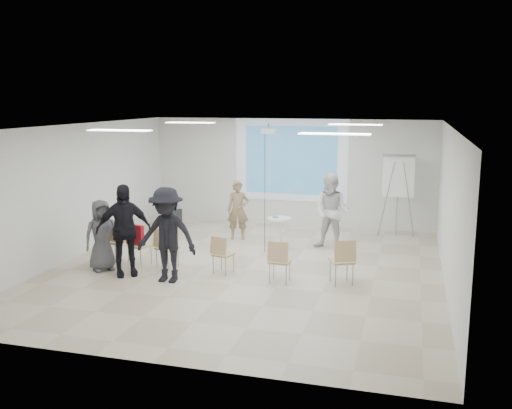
% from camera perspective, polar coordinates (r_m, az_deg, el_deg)
% --- Properties ---
extents(floor, '(8.00, 9.00, 0.10)m').
position_cam_1_polar(floor, '(12.13, -1.01, -6.72)').
color(floor, beige).
rests_on(floor, ground).
extents(ceiling, '(8.00, 9.00, 0.10)m').
position_cam_1_polar(ceiling, '(11.60, -1.06, 8.07)').
color(ceiling, white).
rests_on(ceiling, wall_back).
extents(wall_back, '(8.00, 0.10, 3.00)m').
position_cam_1_polar(wall_back, '(16.13, 3.54, 3.24)').
color(wall_back, silver).
rests_on(wall_back, floor).
extents(wall_left, '(0.10, 9.00, 3.00)m').
position_cam_1_polar(wall_left, '(13.47, -17.81, 1.28)').
color(wall_left, silver).
rests_on(wall_left, floor).
extents(wall_right, '(0.10, 9.00, 3.00)m').
position_cam_1_polar(wall_right, '(11.33, 19.03, -0.47)').
color(wall_right, silver).
rests_on(wall_right, floor).
extents(projection_halo, '(3.20, 0.01, 2.30)m').
position_cam_1_polar(projection_halo, '(16.03, 3.50, 4.45)').
color(projection_halo, silver).
rests_on(projection_halo, wall_back).
extents(projection_image, '(2.60, 0.01, 1.90)m').
position_cam_1_polar(projection_image, '(16.01, 3.49, 4.44)').
color(projection_image, teal).
rests_on(projection_image, wall_back).
extents(pedestal_table, '(0.75, 0.75, 0.73)m').
position_cam_1_polar(pedestal_table, '(13.88, 2.30, -2.57)').
color(pedestal_table, white).
rests_on(pedestal_table, floor).
extents(player_left, '(0.71, 0.57, 1.71)m').
position_cam_1_polar(player_left, '(14.48, -1.81, -0.17)').
color(player_left, '#927959').
rests_on(player_left, floor).
extents(player_right, '(1.13, 0.98, 2.03)m').
position_cam_1_polar(player_right, '(13.57, 7.58, -0.31)').
color(player_right, white).
rests_on(player_right, floor).
extents(controller_left, '(0.06, 0.11, 0.04)m').
position_cam_1_polar(controller_left, '(14.61, -0.85, 1.02)').
color(controller_left, white).
rests_on(controller_left, player_left).
extents(controller_right, '(0.06, 0.11, 0.04)m').
position_cam_1_polar(controller_right, '(13.78, 7.02, 1.36)').
color(controller_right, white).
rests_on(controller_right, player_right).
extents(chair_far_left, '(0.57, 0.60, 1.01)m').
position_cam_1_polar(chair_far_left, '(12.71, -14.17, -3.23)').
color(chair_far_left, tan).
rests_on(chair_far_left, floor).
extents(chair_left_mid, '(0.50, 0.52, 0.84)m').
position_cam_1_polar(chair_left_mid, '(12.53, -11.74, -3.79)').
color(chair_left_mid, tan).
rests_on(chair_left_mid, floor).
extents(chair_left_inner, '(0.51, 0.53, 0.85)m').
position_cam_1_polar(chair_left_inner, '(12.22, -9.11, -4.03)').
color(chair_left_inner, tan).
rests_on(chair_left_inner, floor).
extents(chair_center, '(0.46, 0.48, 0.80)m').
position_cam_1_polar(chair_center, '(11.69, -3.48, -4.74)').
color(chair_center, tan).
rests_on(chair_center, floor).
extents(chair_right_inner, '(0.41, 0.44, 0.86)m').
position_cam_1_polar(chair_right_inner, '(11.07, 2.32, -5.40)').
color(chair_right_inner, tan).
rests_on(chair_right_inner, floor).
extents(chair_right_far, '(0.58, 0.59, 0.91)m').
position_cam_1_polar(chair_right_far, '(11.10, 8.70, -5.33)').
color(chair_right_far, tan).
rests_on(chair_right_far, floor).
extents(red_jacket, '(0.45, 0.23, 0.42)m').
position_cam_1_polar(red_jacket, '(12.34, -12.01, -2.96)').
color(red_jacket, '#B11520').
rests_on(red_jacket, chair_left_mid).
extents(laptop, '(0.37, 0.31, 0.02)m').
position_cam_1_polar(laptop, '(12.30, -8.83, -4.15)').
color(laptop, black).
rests_on(laptop, chair_left_inner).
extents(audience_left, '(1.46, 1.34, 2.16)m').
position_cam_1_polar(audience_left, '(11.77, -13.12, -1.86)').
color(audience_left, black).
rests_on(audience_left, floor).
extents(audience_mid, '(1.39, 0.77, 2.13)m').
position_cam_1_polar(audience_mid, '(11.20, -8.93, -2.41)').
color(audience_mid, black).
rests_on(audience_mid, floor).
extents(audience_outer, '(0.95, 0.97, 1.68)m').
position_cam_1_polar(audience_outer, '(12.28, -15.19, -2.58)').
color(audience_outer, '#555559').
rests_on(audience_outer, floor).
extents(flipchart_easel, '(0.93, 0.70, 2.16)m').
position_cam_1_polar(flipchart_easel, '(15.02, 14.06, 2.75)').
color(flipchart_easel, gray).
rests_on(flipchart_easel, floor).
extents(av_cart, '(0.56, 0.51, 0.68)m').
position_cam_1_polar(av_cart, '(16.31, -8.40, -1.01)').
color(av_cart, black).
rests_on(av_cart, floor).
extents(ceiling_projector, '(0.30, 0.25, 3.00)m').
position_cam_1_polar(ceiling_projector, '(13.03, 1.23, 6.75)').
color(ceiling_projector, white).
rests_on(ceiling_projector, ceiling).
extents(fluor_panel_nw, '(1.20, 0.30, 0.02)m').
position_cam_1_polar(fluor_panel_nw, '(14.15, -6.60, 8.13)').
color(fluor_panel_nw, white).
rests_on(fluor_panel_nw, ceiling).
extents(fluor_panel_ne, '(1.20, 0.30, 0.02)m').
position_cam_1_polar(fluor_panel_ne, '(13.19, 9.90, 7.87)').
color(fluor_panel_ne, white).
rests_on(fluor_panel_ne, ceiling).
extents(fluor_panel_sw, '(1.20, 0.30, 0.02)m').
position_cam_1_polar(fluor_panel_sw, '(10.98, -13.47, 7.22)').
color(fluor_panel_sw, white).
rests_on(fluor_panel_sw, ceiling).
extents(fluor_panel_se, '(1.20, 0.30, 0.02)m').
position_cam_1_polar(fluor_panel_se, '(9.71, 7.86, 7.01)').
color(fluor_panel_se, white).
rests_on(fluor_panel_se, ceiling).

